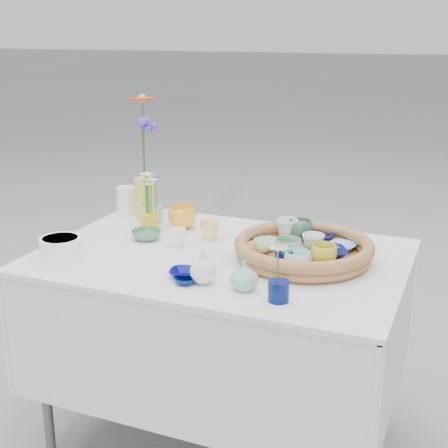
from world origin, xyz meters
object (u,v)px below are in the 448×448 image
at_px(tall_vase_yellow, 145,198).
at_px(bud_vase_seafoam, 244,275).
at_px(display_table, 222,440).
at_px(wicker_tray, 304,250).

bearing_deg(tall_vase_yellow, bud_vase_seafoam, -40.12).
distance_m(display_table, bud_vase_seafoam, 0.87).
relative_size(wicker_tray, tall_vase_yellow, 2.79).
relative_size(display_table, tall_vase_yellow, 7.42).
bearing_deg(bud_vase_seafoam, tall_vase_yellow, 139.88).
relative_size(bud_vase_seafoam, tall_vase_yellow, 0.54).
xyz_separation_m(display_table, wicker_tray, (0.28, 0.05, 0.80)).
relative_size(display_table, wicker_tray, 2.66).
distance_m(bud_vase_seafoam, tall_vase_yellow, 0.84).
bearing_deg(display_table, wicker_tray, 10.12).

